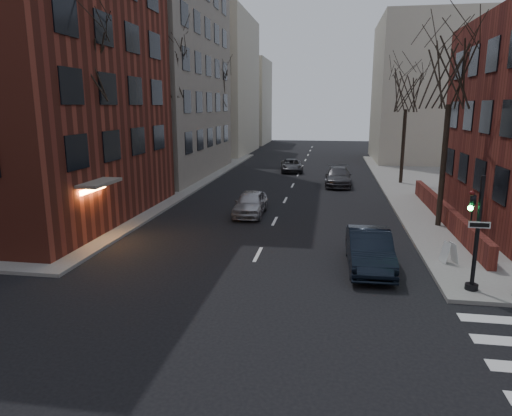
{
  "coord_description": "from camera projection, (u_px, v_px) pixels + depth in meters",
  "views": [
    {
      "loc": [
        3.02,
        -6.86,
        6.39
      ],
      "look_at": [
        -0.15,
        12.41,
        2.0
      ],
      "focal_mm": 32.0,
      "sensor_mm": 36.0,
      "label": 1
    }
  ],
  "objects": [
    {
      "name": "building_left_tan",
      "position": [
        110.0,
        19.0,
        40.84
      ],
      "size": [
        18.0,
        18.0,
        28.0
      ],
      "primitive_type": "cube",
      "color": "gray",
      "rests_on": "ground"
    },
    {
      "name": "traffic_signal",
      "position": [
        475.0,
        241.0,
        15.46
      ],
      "size": [
        0.76,
        0.44,
        4.0
      ],
      "color": "black",
      "rests_on": "sidewalk_far_right"
    },
    {
      "name": "building_distant_ra",
      "position": [
        439.0,
        91.0,
        52.48
      ],
      "size": [
        14.0,
        14.0,
        16.0
      ],
      "primitive_type": "cube",
      "color": "#B6AD9A",
      "rests_on": "ground"
    },
    {
      "name": "streetlamp_near",
      "position": [
        159.0,
        139.0,
        30.03
      ],
      "size": [
        0.36,
        0.36,
        6.28
      ],
      "color": "black",
      "rests_on": "sidewalk_far_left"
    },
    {
      "name": "tree_right_b",
      "position": [
        407.0,
        90.0,
        36.23
      ],
      "size": [
        3.74,
        3.74,
        9.18
      ],
      "color": "#2D231C",
      "rests_on": "sidewalk_far_right"
    },
    {
      "name": "car_lane_far",
      "position": [
        291.0,
        165.0,
        44.99
      ],
      "size": [
        2.58,
        4.68,
        1.24
      ],
      "primitive_type": "imported",
      "rotation": [
        0.0,
        0.0,
        0.12
      ],
      "color": "#38393D",
      "rests_on": "ground"
    },
    {
      "name": "tree_left_a",
      "position": [
        81.0,
        61.0,
        21.5
      ],
      "size": [
        4.18,
        4.18,
        10.26
      ],
      "color": "#2D231C",
      "rests_on": "sidewalk_far_left"
    },
    {
      "name": "building_distant_la",
      "position": [
        199.0,
        86.0,
        61.83
      ],
      "size": [
        14.0,
        16.0,
        18.0
      ],
      "primitive_type": "cube",
      "color": "#B6AD9A",
      "rests_on": "ground"
    },
    {
      "name": "building_distant_lb",
      "position": [
        239.0,
        102.0,
        78.32
      ],
      "size": [
        10.0,
        12.0,
        14.0
      ],
      "primitive_type": "cube",
      "color": "#B6AD9A",
      "rests_on": "ground"
    },
    {
      "name": "low_wall_right",
      "position": [
        444.0,
        212.0,
        25.15
      ],
      "size": [
        0.35,
        16.0,
        1.0
      ],
      "primitive_type": "cube",
      "color": "maroon",
      "rests_on": "sidewalk_far_right"
    },
    {
      "name": "car_lane_silver",
      "position": [
        251.0,
        203.0,
        27.13
      ],
      "size": [
        1.73,
        4.24,
        1.44
      ],
      "primitive_type": "imported",
      "rotation": [
        0.0,
        0.0,
        0.01
      ],
      "color": "#A5A5AA",
      "rests_on": "ground"
    },
    {
      "name": "parked_sedan",
      "position": [
        369.0,
        250.0,
        18.19
      ],
      "size": [
        1.76,
        4.76,
        1.56
      ],
      "primitive_type": "imported",
      "rotation": [
        0.0,
        0.0,
        0.02
      ],
      "color": "black",
      "rests_on": "ground"
    },
    {
      "name": "streetlamp_far",
      "position": [
        227.0,
        126.0,
        49.28
      ],
      "size": [
        0.36,
        0.36,
        6.28
      ],
      "color": "black",
      "rests_on": "sidewalk_far_left"
    },
    {
      "name": "tree_left_b",
      "position": [
        169.0,
        70.0,
        32.95
      ],
      "size": [
        4.4,
        4.4,
        10.8
      ],
      "color": "#2D231C",
      "rests_on": "sidewalk_far_left"
    },
    {
      "name": "tree_right_a",
      "position": [
        452.0,
        72.0,
        22.65
      ],
      "size": [
        3.96,
        3.96,
        9.72
      ],
      "color": "#2D231C",
      "rests_on": "sidewalk_far_right"
    },
    {
      "name": "car_lane_gray",
      "position": [
        338.0,
        177.0,
        37.16
      ],
      "size": [
        2.08,
        5.11,
        1.48
      ],
      "primitive_type": "imported",
      "rotation": [
        0.0,
        0.0,
        -0.0
      ],
      "color": "#3A3A3F",
      "rests_on": "ground"
    },
    {
      "name": "sandwich_board",
      "position": [
        449.0,
        252.0,
        18.47
      ],
      "size": [
        0.51,
        0.62,
        0.86
      ],
      "primitive_type": "cube",
      "rotation": [
        0.0,
        0.0,
        0.28
      ],
      "color": "silver",
      "rests_on": "sidewalk_far_right"
    },
    {
      "name": "tree_left_c",
      "position": [
        216.0,
        89.0,
        46.62
      ],
      "size": [
        3.96,
        3.96,
        9.72
      ],
      "color": "#2D231C",
      "rests_on": "sidewalk_far_left"
    }
  ]
}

